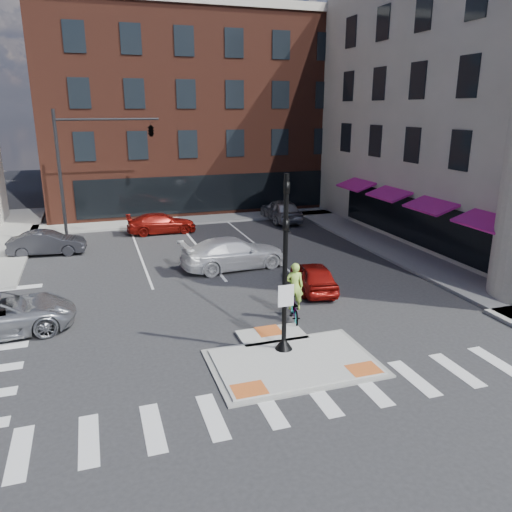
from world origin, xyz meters
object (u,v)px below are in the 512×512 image
object	(u,v)px
bg_car_dark	(47,243)
bg_car_red	(162,223)
white_pickup	(234,253)
cyclist	(294,301)
bg_car_silver	(281,210)
red_sedan	(313,276)

from	to	relation	value
bg_car_dark	bg_car_red	distance (m)	7.58
bg_car_red	white_pickup	bearing A→B (deg)	-163.62
white_pickup	bg_car_red	size ratio (longest dim) A/B	1.22
bg_car_dark	bg_car_red	size ratio (longest dim) A/B	0.91
white_pickup	cyclist	world-z (taller)	cyclist
bg_car_dark	bg_car_silver	size ratio (longest dim) A/B	0.85
white_pickup	bg_car_dark	xyz separation A→B (m)	(-9.41, 5.74, -0.12)
bg_car_silver	white_pickup	bearing A→B (deg)	57.47
red_sedan	bg_car_silver	xyz separation A→B (m)	(3.82, 14.08, 0.17)
red_sedan	cyclist	world-z (taller)	cyclist
bg_car_dark	bg_car_silver	bearing A→B (deg)	-70.25
red_sedan	bg_car_red	distance (m)	14.13
white_pickup	bg_car_red	distance (m)	9.23
cyclist	bg_car_silver	bearing A→B (deg)	-93.96
red_sedan	cyclist	bearing A→B (deg)	62.84
red_sedan	bg_car_dark	xyz separation A→B (m)	(-11.97, 10.05, 0.02)
white_pickup	bg_car_red	xyz separation A→B (m)	(-2.50, 8.88, -0.15)
cyclist	bg_car_dark	bearing A→B (deg)	-37.32
red_sedan	white_pickup	distance (m)	5.01
bg_car_silver	bg_car_red	bearing A→B (deg)	6.33
white_pickup	bg_car_dark	world-z (taller)	white_pickup
bg_car_dark	bg_car_silver	xyz separation A→B (m)	(15.79, 4.03, 0.14)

